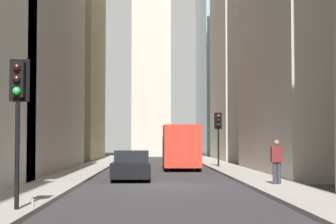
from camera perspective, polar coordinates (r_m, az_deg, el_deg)
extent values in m
plane|color=#302D30|center=(24.13, -0.55, -7.31)|extent=(135.00, 135.00, 0.00)
cube|color=gray|center=(24.47, -11.23, -7.03)|extent=(90.00, 2.20, 0.14)
cube|color=gray|center=(24.61, 10.06, -7.02)|extent=(90.00, 2.20, 0.14)
cube|color=beige|center=(55.26, 10.04, 5.69)|extent=(12.98, 10.00, 20.07)
cube|color=#9E8966|center=(57.49, -11.80, 7.46)|extent=(14.70, 10.00, 24.20)
cube|color=beige|center=(70.25, -1.67, 5.19)|extent=(4.63, 4.63, 23.40)
cube|color=red|center=(36.43, 1.33, -3.38)|extent=(4.60, 2.25, 2.60)
cube|color=#38383D|center=(39.63, 1.10, -3.84)|extent=(1.90, 2.25, 1.90)
cube|color=black|center=(39.63, 1.10, -2.97)|extent=(1.92, 2.09, 0.64)
cylinder|color=black|center=(39.71, 2.53, -4.92)|extent=(0.88, 0.28, 0.88)
cylinder|color=black|center=(39.62, -0.33, -4.93)|extent=(0.88, 0.28, 0.88)
cylinder|color=black|center=(35.13, 3.06, -5.19)|extent=(0.88, 0.28, 0.88)
cylinder|color=black|center=(35.02, -0.17, -5.20)|extent=(0.88, 0.28, 0.88)
cube|color=black|center=(27.48, -3.60, -5.66)|extent=(4.30, 1.78, 0.70)
cube|color=black|center=(27.66, -3.59, -4.36)|extent=(2.10, 1.58, 0.54)
cylinder|color=black|center=(26.13, -1.99, -6.27)|extent=(0.64, 0.22, 0.64)
cylinder|color=black|center=(26.19, -5.43, -6.25)|extent=(0.64, 0.22, 0.64)
cylinder|color=black|center=(28.82, -1.95, -5.95)|extent=(0.64, 0.22, 0.64)
cylinder|color=black|center=(28.88, -5.06, -5.93)|extent=(0.64, 0.22, 0.64)
cylinder|color=black|center=(15.15, -14.70, -3.96)|extent=(0.12, 0.12, 2.84)
cube|color=black|center=(15.22, -14.61, 3.10)|extent=(0.28, 0.32, 0.90)
cube|color=black|center=(15.37, -14.48, 3.04)|extent=(0.03, 0.52, 1.10)
sphere|color=black|center=(15.10, -14.73, 4.30)|extent=(0.20, 0.20, 0.20)
sphere|color=black|center=(15.07, -14.74, 3.16)|extent=(0.20, 0.20, 0.20)
sphere|color=green|center=(15.04, -14.76, 2.03)|extent=(0.20, 0.20, 0.20)
cylinder|color=black|center=(39.12, 5.01, -3.45)|extent=(0.12, 0.12, 2.65)
cube|color=black|center=(39.14, 5.00, -0.85)|extent=(0.28, 0.32, 0.90)
cube|color=black|center=(39.30, 4.97, -0.86)|extent=(0.03, 0.52, 1.10)
sphere|color=red|center=(39.00, 5.02, -0.40)|extent=(0.20, 0.20, 0.20)
sphere|color=black|center=(38.98, 5.03, -0.84)|extent=(0.20, 0.20, 0.20)
sphere|color=black|center=(38.97, 5.03, -1.28)|extent=(0.20, 0.20, 0.20)
cylinder|color=#33333D|center=(23.54, 10.92, -5.97)|extent=(0.16, 0.16, 0.87)
cylinder|color=#33333D|center=(23.50, 10.51, -5.97)|extent=(0.16, 0.16, 0.87)
cube|color=maroon|center=(23.49, 10.70, -4.14)|extent=(0.26, 0.44, 0.62)
sphere|color=#936B4C|center=(23.48, 10.69, -3.02)|extent=(0.22, 0.22, 0.22)
cylinder|color=#999EA3|center=(15.76, -13.25, -8.74)|extent=(0.07, 0.07, 0.20)
cylinder|color=#999EA3|center=(15.75, -13.25, -8.25)|extent=(0.03, 0.03, 0.07)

